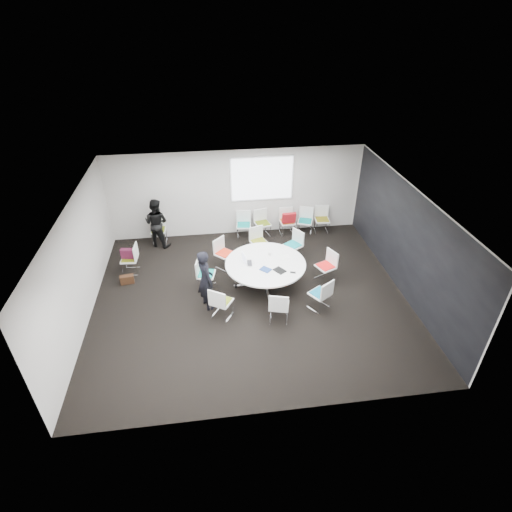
{
  "coord_description": "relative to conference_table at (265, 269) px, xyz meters",
  "views": [
    {
      "loc": [
        -0.95,
        -8.16,
        6.57
      ],
      "look_at": [
        0.2,
        0.4,
        1.0
      ],
      "focal_mm": 28.0,
      "sensor_mm": 36.0,
      "label": 1
    }
  ],
  "objects": [
    {
      "name": "chair_ring_h",
      "position": [
        1.2,
        -1.11,
        -0.25
      ],
      "size": [
        0.63,
        0.63,
        0.88
      ],
      "rotation": [
        0.0,
        0.0,
        6.87
      ],
      "color": "silver",
      "rests_on": "ground"
    },
    {
      "name": "notebook_black",
      "position": [
        0.3,
        -0.4,
        0.21
      ],
      "size": [
        0.35,
        0.37,
        0.02
      ],
      "primitive_type": "cube",
      "rotation": [
        0.0,
        0.0,
        0.6
      ],
      "color": "black",
      "rests_on": "conference_table"
    },
    {
      "name": "chair_back_d",
      "position": [
        1.74,
        2.67,
        -0.25
      ],
      "size": [
        0.59,
        0.58,
        0.88
      ],
      "rotation": [
        0.0,
        0.0,
        2.78
      ],
      "color": "silver",
      "rests_on": "ground"
    },
    {
      "name": "chair_ring_f",
      "position": [
        -1.25,
        -1.1,
        -0.25
      ],
      "size": [
        0.63,
        0.62,
        0.88
      ],
      "rotation": [
        0.0,
        0.0,
        5.73
      ],
      "color": "silver",
      "rests_on": "ground"
    },
    {
      "name": "room_shell",
      "position": [
        -0.36,
        -0.45,
        0.87
      ],
      "size": [
        8.08,
        7.08,
        2.88
      ],
      "color": "black",
      "rests_on": "ground"
    },
    {
      "name": "red_jacket",
      "position": [
        1.14,
        2.49,
        0.17
      ],
      "size": [
        0.45,
        0.18,
        0.36
      ],
      "primitive_type": "cube",
      "rotation": [
        0.17,
        0.0,
        0.05
      ],
      "color": "maroon",
      "rests_on": "chair_back_c"
    },
    {
      "name": "cup",
      "position": [
        0.17,
        0.37,
        0.25
      ],
      "size": [
        0.08,
        0.08,
        0.09
      ],
      "primitive_type": "cylinder",
      "color": "white",
      "rests_on": "conference_table"
    },
    {
      "name": "chair_back_c",
      "position": [
        1.14,
        2.72,
        -0.25
      ],
      "size": [
        0.49,
        0.48,
        0.88
      ],
      "rotation": [
        0.0,
        0.0,
        3.21
      ],
      "color": "silver",
      "rests_on": "ground"
    },
    {
      "name": "chair_back_b",
      "position": [
        0.33,
        2.7,
        -0.25
      ],
      "size": [
        0.56,
        0.55,
        0.88
      ],
      "rotation": [
        0.0,
        0.0,
        3.39
      ],
      "color": "silver",
      "rests_on": "ground"
    },
    {
      "name": "laptop",
      "position": [
        -0.37,
        0.03,
        0.21
      ],
      "size": [
        0.2,
        0.3,
        0.02
      ],
      "primitive_type": "imported",
      "rotation": [
        0.0,
        0.0,
        1.52
      ],
      "color": "#333338",
      "rests_on": "conference_table"
    },
    {
      "name": "tablet_folio",
      "position": [
        -0.05,
        -0.31,
        0.21
      ],
      "size": [
        0.33,
        0.33,
        0.03
      ],
      "primitive_type": "cube",
      "rotation": [
        0.0,
        0.0,
        -0.78
      ],
      "color": "navy",
      "rests_on": "conference_table"
    },
    {
      "name": "laptop_lid",
      "position": [
        -0.55,
        0.1,
        0.33
      ],
      "size": [
        0.09,
        0.29,
        0.22
      ],
      "primitive_type": "cube",
      "rotation": [
        0.0,
        0.0,
        1.84
      ],
      "color": "silver",
      "rests_on": "conference_table"
    },
    {
      "name": "projection_screen",
      "position": [
        0.34,
        3.01,
        1.32
      ],
      "size": [
        1.9,
        0.03,
        1.35
      ],
      "primitive_type": "cube",
      "color": "white",
      "rests_on": "room_shell"
    },
    {
      "name": "person_main",
      "position": [
        -1.58,
        -0.65,
        0.28
      ],
      "size": [
        0.58,
        0.69,
        1.62
      ],
      "primitive_type": "imported",
      "rotation": [
        0.0,
        0.0,
        1.96
      ],
      "color": "black",
      "rests_on": "ground"
    },
    {
      "name": "brown_bag",
      "position": [
        -3.73,
        0.6,
        -0.41
      ],
      "size": [
        0.38,
        0.21,
        0.24
      ],
      "primitive_type": "cube",
      "rotation": [
        0.0,
        0.0,
        0.15
      ],
      "color": "#351E10",
      "rests_on": "ground"
    },
    {
      "name": "chair_ring_d",
      "position": [
        -1.03,
        1.06,
        -0.25
      ],
      "size": [
        0.64,
        0.64,
        0.88
      ],
      "rotation": [
        0.0,
        0.0,
        3.93
      ],
      "color": "silver",
      "rests_on": "ground"
    },
    {
      "name": "chair_ring_a",
      "position": [
        1.67,
        0.03,
        -0.25
      ],
      "size": [
        0.6,
        0.6,
        0.88
      ],
      "rotation": [
        0.0,
        0.0,
        1.99
      ],
      "color": "silver",
      "rests_on": "ground"
    },
    {
      "name": "chair_ring_g",
      "position": [
        0.1,
        -1.43,
        -0.25
      ],
      "size": [
        0.56,
        0.55,
        0.88
      ],
      "rotation": [
        0.0,
        0.0,
        6.02
      ],
      "color": "silver",
      "rests_on": "ground"
    },
    {
      "name": "papers_right",
      "position": [
        0.55,
        0.22,
        0.2
      ],
      "size": [
        0.34,
        0.28,
        0.0
      ],
      "primitive_type": "cube",
      "rotation": [
        0.0,
        0.0,
        0.25
      ],
      "color": "white",
      "rests_on": "conference_table"
    },
    {
      "name": "chair_ring_e",
      "position": [
        -1.58,
        0.1,
        -0.25
      ],
      "size": [
        0.53,
        0.54,
        0.88
      ],
      "rotation": [
        0.0,
        0.0,
        4.5
      ],
      "color": "silver",
      "rests_on": "ground"
    },
    {
      "name": "chair_person_back",
      "position": [
        -3.0,
        2.71,
        -0.25
      ],
      "size": [
        0.47,
        0.46,
        0.88
      ],
      "rotation": [
        0.0,
        0.0,
        3.12
      ],
      "color": "silver",
      "rests_on": "ground"
    },
    {
      "name": "phone",
      "position": [
        0.62,
        -0.53,
        0.21
      ],
      "size": [
        0.15,
        0.11,
        0.01
      ],
      "primitive_type": "cube",
      "rotation": [
        0.0,
        0.0,
        -0.28
      ],
      "color": "black",
      "rests_on": "conference_table"
    },
    {
      "name": "maroon_bag",
      "position": [
        -3.68,
        1.13,
        0.09
      ],
      "size": [
        0.42,
        0.2,
        0.28
      ],
      "primitive_type": "cube",
      "rotation": [
        0.0,
        0.0,
        -0.16
      ],
      "color": "#4E142C",
      "rests_on": "chair_spare_left"
    },
    {
      "name": "chair_ring_c",
      "position": [
        0.05,
        1.56,
        -0.25
      ],
      "size": [
        0.58,
        0.57,
        0.88
      ],
      "rotation": [
        0.0,
        0.0,
        3.48
      ],
      "color": "silver",
      "rests_on": "ground"
    },
    {
      "name": "chair_ring_b",
      "position": [
        1.03,
        1.24,
        -0.25
      ],
      "size": [
        0.63,
        0.63,
        0.88
      ],
      "rotation": [
        0.0,
        0.0,
        2.14
      ],
      "color": "silver",
      "rests_on": "ground"
    },
    {
      "name": "papers_front",
      "position": [
        0.82,
        -0.2,
        0.2
      ],
      "size": [
        0.36,
        0.33,
        0.0
      ],
      "primitive_type": "cube",
      "rotation": [
        0.0,
        0.0,
        -0.5
      ],
      "color": "white",
      "rests_on": "conference_table"
    },
    {
      "name": "person_back",
      "position": [
        -3.0,
        2.55,
        0.26
      ],
      "size": [
        0.94,
        0.86,
        1.57
      ],
      "primitive_type": "imported",
      "rotation": [
        0.0,
        0.0,
        2.72
      ],
      "color": "black",
      "rests_on": "ground"
    },
    {
      "name": "conference_table",
      "position": [
        0.0,
        0.0,
        0.0
      ],
      "size": [
        2.12,
        2.12,
        0.73
      ],
      "color": "silver",
      "rests_on": "ground"
    },
    {
      "name": "chair_back_a",
      "position": [
        -0.29,
        2.68,
        -0.25
      ],
      "size": [
        0.51,
        0.5,
        0.88
      ],
      "rotation": [
        0.0,
        0.0,
        3.02
      ],
      "color": "silver",
      "rests_on": "ground"
    },
    {
      "name": "chair_spare_left",
      "position": [
        -3.67,
        1.13,
        -0.25
      ],
      "size": [
        0.48,
        0.49,
        0.88
      ],
      "rotation": [
        0.0,
        0.0,
        1.5
      ],
      "color": "silver",
      "rests_on": "ground"
    },
    {
      "name": "chair_back_e",
      "position": [
        2.31,
        2.71,
        -0.25
      ],
      "size": [
        0.5,
        0.48,
        0.88
      ],
      "rotation": [
        0.0,
        0.0,
        3.06
      ],
      "color": "silver",
      "rests_on": "ground"
    }
  ]
}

